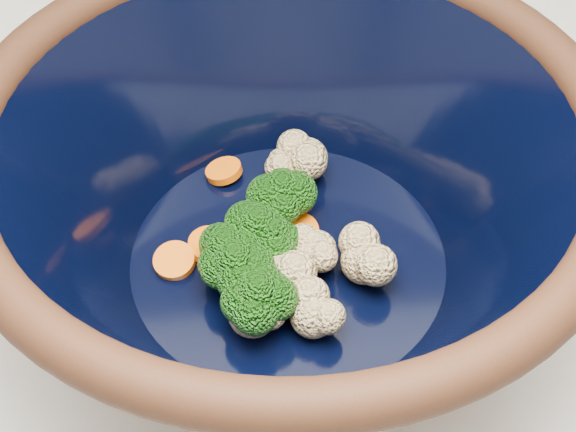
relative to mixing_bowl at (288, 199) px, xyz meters
The scene contains 2 objects.
mixing_bowl is the anchor object (origin of this frame).
vegetable_pile 0.04m from the mixing_bowl, 141.53° to the right, with size 0.16×0.18×0.05m.
Camera 1 is at (0.05, -0.36, 1.38)m, focal length 50.00 mm.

